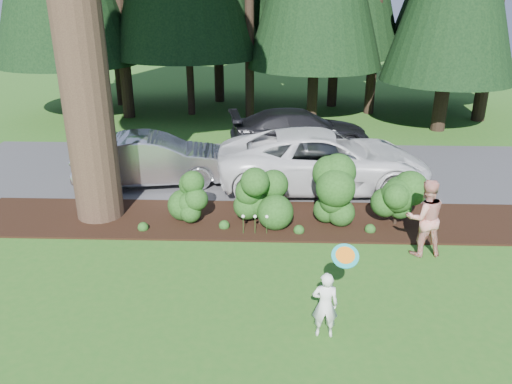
{
  "coord_description": "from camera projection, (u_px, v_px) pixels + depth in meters",
  "views": [
    {
      "loc": [
        0.12,
        -9.02,
        5.8
      ],
      "look_at": [
        -0.27,
        2.12,
        1.3
      ],
      "focal_mm": 35.0,
      "sensor_mm": 36.0,
      "label": 1
    }
  ],
  "objects": [
    {
      "name": "ground",
      "position": [
        265.0,
        287.0,
        10.53
      ],
      "size": [
        80.0,
        80.0,
        0.0
      ],
      "primitive_type": "plane",
      "color": "#275F1B",
      "rests_on": "ground"
    },
    {
      "name": "car_silver_wagon",
      "position": [
        154.0,
        160.0,
        15.82
      ],
      "size": [
        5.1,
        2.55,
        1.6
      ],
      "primitive_type": "imported",
      "rotation": [
        0.0,
        0.0,
        1.75
      ],
      "color": "#B4B4B9",
      "rests_on": "driveway"
    },
    {
      "name": "car_dark_suv",
      "position": [
        300.0,
        130.0,
        19.27
      ],
      "size": [
        5.69,
        3.07,
        1.57
      ],
      "primitive_type": "imported",
      "rotation": [
        0.0,
        0.0,
        1.74
      ],
      "color": "black",
      "rests_on": "driveway"
    },
    {
      "name": "lily_cluster",
      "position": [
        255.0,
        217.0,
        12.58
      ],
      "size": [
        0.69,
        0.09,
        0.57
      ],
      "color": "#1B3F13",
      "rests_on": "ground"
    },
    {
      "name": "mulch_bed",
      "position": [
        267.0,
        220.0,
        13.53
      ],
      "size": [
        16.0,
        2.5,
        0.05
      ],
      "primitive_type": "cube",
      "color": "black",
      "rests_on": "ground"
    },
    {
      "name": "car_white_suv",
      "position": [
        323.0,
        160.0,
        15.49
      ],
      "size": [
        6.65,
        3.32,
        1.81
      ],
      "primitive_type": "imported",
      "rotation": [
        0.0,
        0.0,
        1.62
      ],
      "color": "silver",
      "rests_on": "driveway"
    },
    {
      "name": "child",
      "position": [
        325.0,
        305.0,
        8.82
      ],
      "size": [
        0.48,
        0.33,
        1.29
      ],
      "primitive_type": "imported",
      "rotation": [
        0.0,
        0.0,
        3.1
      ],
      "color": "white",
      "rests_on": "ground"
    },
    {
      "name": "shrub_row",
      "position": [
        297.0,
        195.0,
        13.11
      ],
      "size": [
        6.53,
        1.6,
        1.61
      ],
      "color": "#1B3F13",
      "rests_on": "ground"
    },
    {
      "name": "driveway",
      "position": [
        269.0,
        169.0,
        17.48
      ],
      "size": [
        22.0,
        6.0,
        0.03
      ],
      "primitive_type": "cube",
      "color": "#38383A",
      "rests_on": "ground"
    },
    {
      "name": "frisbee",
      "position": [
        345.0,
        256.0,
        8.39
      ],
      "size": [
        0.47,
        0.4,
        0.29
      ],
      "color": "teal",
      "rests_on": "ground"
    },
    {
      "name": "adult",
      "position": [
        425.0,
        218.0,
        11.52
      ],
      "size": [
        0.98,
        0.8,
        1.87
      ],
      "primitive_type": "imported",
      "rotation": [
        0.0,
        0.0,
        3.25
      ],
      "color": "red",
      "rests_on": "ground"
    }
  ]
}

